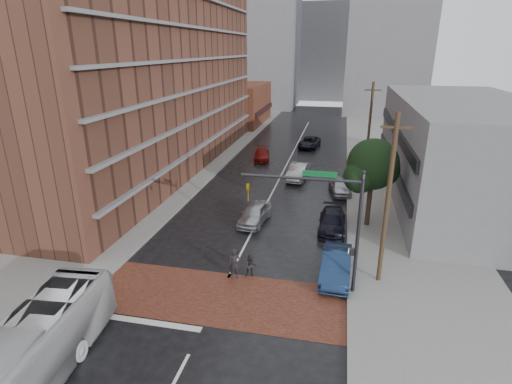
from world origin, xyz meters
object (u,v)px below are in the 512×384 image
at_px(pedestrian_a, 235,264).
at_px(car_travel_c, 262,155).
at_px(pedestrian_b, 251,266).
at_px(car_travel_a, 255,214).
at_px(car_parked_far, 340,186).
at_px(car_parked_mid, 332,221).
at_px(transit_bus, 19,365).
at_px(suv_travel, 309,142).
at_px(car_parked_near, 336,265).
at_px(car_travel_b, 298,172).

height_order(pedestrian_a, car_travel_c, pedestrian_a).
relative_size(pedestrian_b, car_travel_a, 0.32).
distance_m(pedestrian_a, pedestrian_b, 1.00).
xyz_separation_m(pedestrian_b, car_parked_far, (5.01, 16.15, 0.01)).
distance_m(car_parked_mid, car_parked_far, 8.45).
distance_m(pedestrian_a, car_parked_mid, 9.77).
bearing_deg(pedestrian_b, car_parked_mid, 47.36).
height_order(transit_bus, suv_travel, transit_bus).
height_order(transit_bus, car_parked_mid, transit_bus).
xyz_separation_m(transit_bus, car_travel_a, (5.33, 18.29, -0.75)).
distance_m(pedestrian_a, car_travel_a, 8.21).
relative_size(car_travel_a, car_parked_near, 0.92).
distance_m(car_travel_c, car_parked_far, 14.21).
xyz_separation_m(car_travel_b, car_parked_near, (4.37, -18.72, -0.01)).
relative_size(car_travel_b, car_travel_c, 1.08).
bearing_deg(pedestrian_a, car_parked_mid, 40.88).
xyz_separation_m(pedestrian_a, car_parked_near, (5.91, 1.37, -0.16)).
height_order(pedestrian_b, car_travel_b, car_travel_b).
relative_size(transit_bus, car_parked_near, 2.24).
distance_m(transit_bus, car_travel_b, 31.10).
bearing_deg(pedestrian_b, car_travel_b, 76.16).
relative_size(pedestrian_b, car_parked_mid, 0.30).
relative_size(car_travel_c, car_parked_far, 1.07).
distance_m(suv_travel, car_parked_near, 33.66).
bearing_deg(suv_travel, car_travel_b, -82.06).
bearing_deg(car_parked_mid, transit_bus, -121.71).
height_order(transit_bus, car_travel_b, transit_bus).
relative_size(car_parked_mid, car_parked_far, 1.14).
height_order(transit_bus, car_parked_near, transit_bus).
height_order(car_travel_a, car_travel_c, car_travel_a).
height_order(pedestrian_a, car_parked_mid, pedestrian_a).
relative_size(car_travel_c, car_parked_mid, 0.94).
relative_size(pedestrian_b, car_parked_near, 0.30).
bearing_deg(car_travel_c, car_parked_mid, -73.81).
height_order(car_parked_near, car_parked_far, car_parked_near).
bearing_deg(car_parked_mid, car_parked_near, -85.97).
bearing_deg(suv_travel, car_parked_mid, -73.83).
relative_size(car_travel_c, suv_travel, 0.87).
height_order(car_travel_c, car_parked_near, car_parked_near).
bearing_deg(transit_bus, car_travel_b, 71.37).
height_order(pedestrian_a, suv_travel, pedestrian_a).
distance_m(pedestrian_a, car_parked_near, 6.07).
bearing_deg(car_travel_a, car_parked_mid, 5.47).
relative_size(car_travel_a, car_travel_c, 0.98).
relative_size(car_travel_a, car_travel_b, 0.91).
bearing_deg(transit_bus, suv_travel, 75.88).
relative_size(pedestrian_a, pedestrian_b, 1.33).
xyz_separation_m(car_travel_a, suv_travel, (2.03, 26.55, -0.03)).
xyz_separation_m(transit_bus, car_travel_c, (2.16, 37.06, -0.86)).
bearing_deg(car_travel_a, suv_travel, 92.10).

